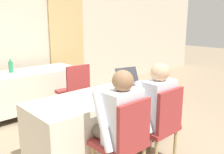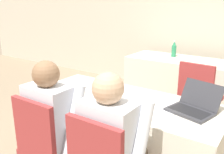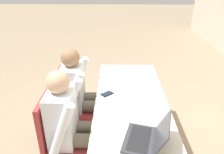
{
  "view_description": "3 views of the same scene",
  "coord_description": "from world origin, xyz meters",
  "px_view_note": "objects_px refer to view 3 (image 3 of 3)",
  "views": [
    {
      "loc": [
        -1.82,
        -2.17,
        1.62
      ],
      "look_at": [
        0.0,
        -0.19,
        0.98
      ],
      "focal_mm": 40.0,
      "sensor_mm": 36.0,
      "label": 1
    },
    {
      "loc": [
        1.1,
        -1.79,
        1.57
      ],
      "look_at": [
        0.0,
        -0.19,
        0.98
      ],
      "focal_mm": 40.0,
      "sensor_mm": 36.0,
      "label": 2
    },
    {
      "loc": [
        1.86,
        -0.16,
        1.91
      ],
      "look_at": [
        0.0,
        -0.19,
        0.98
      ],
      "focal_mm": 35.0,
      "sensor_mm": 36.0,
      "label": 3
    }
  ],
  "objects_px": {
    "person_checkered_shirt": "(80,91)",
    "person_white_shirt": "(71,122)",
    "cell_phone": "(107,94)",
    "chair_near_left": "(72,103)",
    "chair_near_right": "(62,135)",
    "laptop": "(146,137)"
  },
  "relations": [
    {
      "from": "person_checkered_shirt",
      "to": "person_white_shirt",
      "type": "distance_m",
      "value": 0.55
    },
    {
      "from": "laptop",
      "to": "chair_near_right",
      "type": "relative_size",
      "value": 0.45
    },
    {
      "from": "chair_near_left",
      "to": "chair_near_right",
      "type": "distance_m",
      "value": 0.55
    },
    {
      "from": "person_checkered_shirt",
      "to": "person_white_shirt",
      "type": "relative_size",
      "value": 1.0
    },
    {
      "from": "person_checkered_shirt",
      "to": "laptop",
      "type": "bearing_deg",
      "value": -144.09
    },
    {
      "from": "cell_phone",
      "to": "person_checkered_shirt",
      "type": "height_order",
      "value": "person_checkered_shirt"
    },
    {
      "from": "chair_near_left",
      "to": "person_white_shirt",
      "type": "distance_m",
      "value": 0.58
    },
    {
      "from": "chair_near_left",
      "to": "chair_near_right",
      "type": "relative_size",
      "value": 1.0
    },
    {
      "from": "laptop",
      "to": "person_checkered_shirt",
      "type": "xyz_separation_m",
      "value": [
        -0.87,
        -0.63,
        -0.11
      ]
    },
    {
      "from": "chair_near_right",
      "to": "person_white_shirt",
      "type": "xyz_separation_m",
      "value": [
        0.0,
        0.1,
        0.16
      ]
    },
    {
      "from": "laptop",
      "to": "chair_near_right",
      "type": "distance_m",
      "value": 0.85
    },
    {
      "from": "laptop",
      "to": "person_white_shirt",
      "type": "relative_size",
      "value": 0.35
    },
    {
      "from": "laptop",
      "to": "chair_near_left",
      "type": "relative_size",
      "value": 0.45
    },
    {
      "from": "person_white_shirt",
      "to": "person_checkered_shirt",
      "type": "bearing_deg",
      "value": 0.0
    },
    {
      "from": "chair_near_right",
      "to": "cell_phone",
      "type": "bearing_deg",
      "value": -48.14
    },
    {
      "from": "chair_near_right",
      "to": "person_white_shirt",
      "type": "relative_size",
      "value": 0.78
    },
    {
      "from": "chair_near_left",
      "to": "chair_near_right",
      "type": "xyz_separation_m",
      "value": [
        0.55,
        0.0,
        0.0
      ]
    },
    {
      "from": "cell_phone",
      "to": "person_checkered_shirt",
      "type": "distance_m",
      "value": 0.37
    },
    {
      "from": "chair_near_left",
      "to": "person_checkered_shirt",
      "type": "distance_m",
      "value": 0.19
    },
    {
      "from": "laptop",
      "to": "chair_near_right",
      "type": "bearing_deg",
      "value": -98.92
    },
    {
      "from": "cell_phone",
      "to": "person_checkered_shirt",
      "type": "xyz_separation_m",
      "value": [
        -0.18,
        -0.31,
        -0.08
      ]
    },
    {
      "from": "cell_phone",
      "to": "chair_near_left",
      "type": "height_order",
      "value": "chair_near_left"
    }
  ]
}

